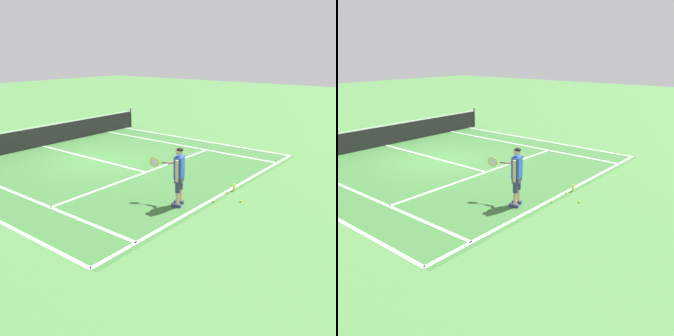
{
  "view_description": "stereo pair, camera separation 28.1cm",
  "coord_description": "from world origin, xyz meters",
  "views": [
    {
      "loc": [
        -9.75,
        -11.31,
        4.25
      ],
      "look_at": [
        -1.73,
        -5.01,
        1.05
      ],
      "focal_mm": 39.96,
      "sensor_mm": 36.0,
      "label": 1
    },
    {
      "loc": [
        -9.58,
        -11.53,
        4.25
      ],
      "look_at": [
        -1.73,
        -5.01,
        1.05
      ],
      "focal_mm": 39.96,
      "sensor_mm": 36.0,
      "label": 2
    }
  ],
  "objects": [
    {
      "name": "tennis_net",
      "position": [
        0.0,
        3.77,
        0.5
      ],
      "size": [
        11.96,
        0.08,
        1.07
      ],
      "color": "#333338",
      "rests_on": "ground"
    },
    {
      "name": "line_centre_service",
      "position": [
        0.0,
        0.57,
        0.0
      ],
      "size": [
        0.1,
        6.4,
        0.01
      ],
      "primitive_type": "cube",
      "color": "white",
      "rests_on": "ground"
    },
    {
      "name": "tennis_ball_by_baseline",
      "position": [
        -0.03,
        -6.03,
        0.03
      ],
      "size": [
        0.07,
        0.07,
        0.07
      ],
      "primitive_type": "sphere",
      "color": "#CCE02D",
      "rests_on": "ground"
    },
    {
      "name": "tennis_player",
      "position": [
        -1.73,
        -5.38,
        0.99
      ],
      "size": [
        0.57,
        1.23,
        1.71
      ],
      "color": "navy",
      "rests_on": "ground"
    },
    {
      "name": "tennis_ball_mid_court",
      "position": [
        -0.9,
        -6.08,
        0.03
      ],
      "size": [
        0.07,
        0.07,
        0.07
      ],
      "primitive_type": "sphere",
      "color": "#CCE02D",
      "rests_on": "ground"
    },
    {
      "name": "court_inner_surface",
      "position": [
        0.0,
        -1.09,
        0.0
      ],
      "size": [
        10.98,
        10.12,
        0.0
      ],
      "primitive_type": "cube",
      "color": "#387033",
      "rests_on": "ground"
    },
    {
      "name": "line_service",
      "position": [
        0.0,
        -2.63,
        0.0
      ],
      "size": [
        8.23,
        0.1,
        0.01
      ],
      "primitive_type": "cube",
      "color": "white",
      "rests_on": "ground"
    },
    {
      "name": "line_doubles_right",
      "position": [
        5.49,
        -1.09,
        0.0
      ],
      "size": [
        0.1,
        9.72,
        0.01
      ],
      "primitive_type": "cube",
      "color": "white",
      "rests_on": "ground"
    },
    {
      "name": "tennis_ball_near_feet",
      "position": [
        -0.42,
        -6.7,
        0.03
      ],
      "size": [
        0.07,
        0.07,
        0.07
      ],
      "primitive_type": "sphere",
      "color": "#CCE02D",
      "rests_on": "ground"
    },
    {
      "name": "line_singles_left",
      "position": [
        -4.12,
        -1.09,
        0.0
      ],
      "size": [
        0.1,
        9.72,
        0.01
      ],
      "primitive_type": "cube",
      "color": "white",
      "rests_on": "ground"
    },
    {
      "name": "ground_plane",
      "position": [
        0.0,
        0.0,
        0.0
      ],
      "size": [
        80.0,
        80.0,
        0.0
      ],
      "primitive_type": "plane",
      "color": "#477F3D"
    },
    {
      "name": "line_singles_right",
      "position": [
        4.12,
        -1.09,
        0.0
      ],
      "size": [
        0.1,
        9.72,
        0.01
      ],
      "primitive_type": "cube",
      "color": "white",
      "rests_on": "ground"
    },
    {
      "name": "line_baseline",
      "position": [
        0.0,
        -5.95,
        0.0
      ],
      "size": [
        10.98,
        0.1,
        0.01
      ],
      "primitive_type": "cube",
      "color": "white",
      "rests_on": "ground"
    },
    {
      "name": "water_bottle",
      "position": [
        0.29,
        -6.08,
        0.12
      ],
      "size": [
        0.07,
        0.07,
        0.23
      ],
      "primitive_type": "cylinder",
      "color": "yellow",
      "rests_on": "ground"
    }
  ]
}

